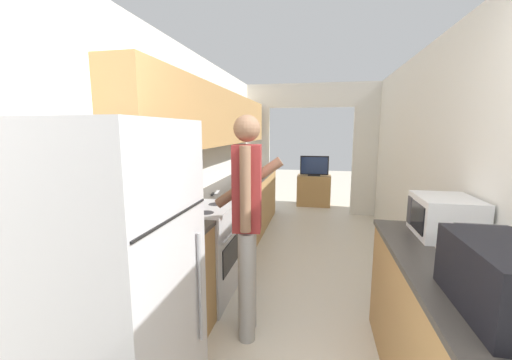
% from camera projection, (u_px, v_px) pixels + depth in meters
% --- Properties ---
extents(wall_left, '(0.38, 7.73, 2.50)m').
position_uv_depth(wall_left, '(195.00, 143.00, 3.52)').
color(wall_left, silver).
rests_on(wall_left, ground_plane).
extents(wall_right, '(0.06, 7.73, 2.50)m').
position_uv_depth(wall_right, '(451.00, 175.00, 2.65)').
color(wall_right, silver).
rests_on(wall_right, ground_plane).
extents(wall_far_with_doorway, '(2.90, 0.06, 2.50)m').
position_uv_depth(wall_far_with_doorway, '(310.00, 140.00, 6.06)').
color(wall_far_with_doorway, silver).
rests_on(wall_far_with_doorway, ground_plane).
extents(counter_left, '(0.62, 4.26, 0.90)m').
position_uv_depth(counter_left, '(236.00, 214.00, 4.44)').
color(counter_left, '#B2844C').
rests_on(counter_left, ground_plane).
extents(counter_right, '(0.62, 1.70, 0.90)m').
position_uv_depth(counter_right, '(451.00, 340.00, 1.78)').
color(counter_right, '#B2844C').
rests_on(counter_right, ground_plane).
extents(refrigerator, '(0.77, 0.79, 1.69)m').
position_uv_depth(refrigerator, '(113.00, 280.00, 1.67)').
color(refrigerator, '#B7B7BC').
rests_on(refrigerator, ground_plane).
extents(range_oven, '(0.66, 0.76, 1.04)m').
position_uv_depth(range_oven, '(200.00, 252.00, 3.06)').
color(range_oven, '#B7B7BC').
rests_on(range_oven, ground_plane).
extents(person, '(0.56, 0.41, 1.74)m').
position_uv_depth(person, '(247.00, 220.00, 2.41)').
color(person, '#9E9E9E').
rests_on(person, ground_plane).
extents(microwave, '(0.38, 0.45, 0.28)m').
position_uv_depth(microwave, '(445.00, 217.00, 2.16)').
color(microwave, white).
rests_on(microwave, counter_right).
extents(book_stack, '(0.21, 0.27, 0.05)m').
position_uv_depth(book_stack, '(462.00, 258.00, 1.74)').
color(book_stack, '#2D4C99').
rests_on(book_stack, counter_right).
extents(tv_cabinet, '(0.71, 0.42, 0.66)m').
position_uv_depth(tv_cabinet, '(314.00, 190.00, 6.80)').
color(tv_cabinet, '#B2844C').
rests_on(tv_cabinet, ground_plane).
extents(television, '(0.60, 0.16, 0.42)m').
position_uv_depth(television, '(314.00, 166.00, 6.68)').
color(television, black).
rests_on(television, tv_cabinet).
extents(knife, '(0.08, 0.34, 0.02)m').
position_uv_depth(knife, '(214.00, 193.00, 3.62)').
color(knife, '#B7B7BC').
rests_on(knife, counter_left).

